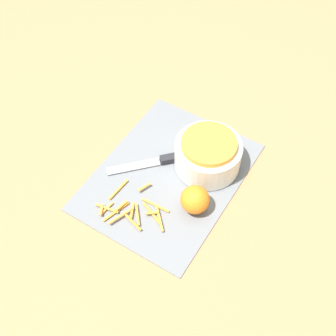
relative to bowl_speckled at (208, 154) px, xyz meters
name	(u,v)px	position (x,y,z in m)	size (l,w,h in m)	color
ground_plane	(168,177)	(0.08, -0.06, -0.05)	(4.00, 4.00, 0.00)	#9E754C
cutting_board	(168,176)	(0.08, -0.06, -0.04)	(0.42, 0.32, 0.01)	slate
bowl_speckled	(208,154)	(0.00, 0.00, 0.00)	(0.16, 0.16, 0.09)	silver
knife	(170,158)	(0.03, -0.08, -0.04)	(0.18, 0.18, 0.02)	#232328
orange_left	(195,200)	(0.13, 0.04, -0.01)	(0.07, 0.07, 0.07)	orange
peel_pile	(131,209)	(0.21, -0.08, -0.04)	(0.14, 0.17, 0.01)	gold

